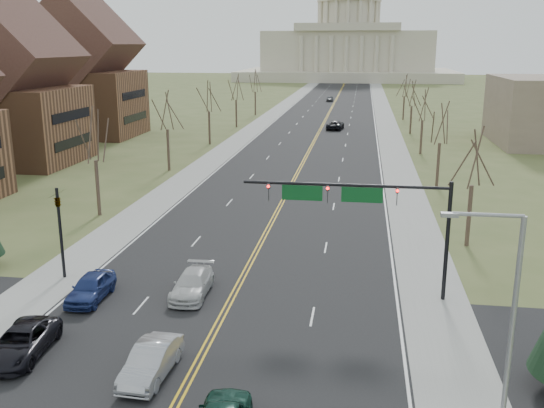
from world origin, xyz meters
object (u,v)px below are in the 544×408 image
(street_light, at_px, (506,317))
(car_sb_outer_second, at_px, (91,287))
(signal_mast, at_px, (361,203))
(signal_left, at_px, (60,223))
(car_sb_inner_second, at_px, (192,284))
(car_far_nb, at_px, (335,125))
(car_far_sb, at_px, (330,99))
(car_sb_outer_lead, at_px, (21,342))
(car_sb_inner_lead, at_px, (151,361))

(street_light, distance_m, car_sb_outer_second, 23.81)
(signal_mast, height_order, signal_left, signal_mast)
(signal_left, distance_m, street_light, 27.78)
(signal_mast, xyz_separation_m, car_sb_inner_second, (-9.89, -1.57, -5.04))
(signal_mast, xyz_separation_m, car_sb_outer_second, (-15.67, -3.10, -4.98))
(car_sb_outer_second, xyz_separation_m, car_far_nb, (10.85, 77.19, 0.03))
(car_far_sb, bearing_deg, street_light, -84.14)
(car_sb_inner_second, distance_m, car_sb_outer_second, 5.97)
(car_sb_outer_lead, bearing_deg, signal_mast, 26.92)
(car_sb_inner_second, bearing_deg, car_sb_outer_second, -166.91)
(street_light, relative_size, car_sb_inner_lead, 1.98)
(car_far_sb, bearing_deg, car_sb_outer_lead, -92.82)
(signal_left, xyz_separation_m, car_sb_outer_second, (3.28, -3.11, -2.93))
(car_sb_outer_second, bearing_deg, car_sb_inner_lead, -51.69)
(signal_left, bearing_deg, street_light, -29.12)
(car_sb_inner_lead, distance_m, car_sb_outer_lead, 6.95)
(car_sb_inner_lead, relative_size, car_sb_inner_second, 0.93)
(signal_mast, xyz_separation_m, car_far_nb, (-4.82, 74.08, -4.96))
(signal_mast, distance_m, car_sb_outer_lead, 19.59)
(car_sb_inner_lead, bearing_deg, car_sb_outer_second, 132.43)
(street_light, height_order, car_sb_outer_lead, street_light)
(car_sb_inner_second, height_order, car_sb_outer_second, car_sb_outer_second)
(car_sb_outer_second, bearing_deg, street_light, -27.90)
(car_sb_inner_second, bearing_deg, car_sb_inner_lead, -87.50)
(signal_mast, height_order, car_sb_inner_lead, signal_mast)
(signal_mast, height_order, car_sb_inner_second, signal_mast)
(signal_mast, bearing_deg, street_light, -68.59)
(car_sb_outer_second, relative_size, car_far_nb, 0.79)
(street_light, distance_m, car_far_sb, 142.88)
(car_sb_inner_second, bearing_deg, signal_mast, 7.29)
(car_far_sb, bearing_deg, car_far_nb, -85.61)
(signal_left, relative_size, car_far_sb, 1.39)
(car_sb_outer_second, distance_m, car_far_sb, 131.90)
(signal_mast, height_order, car_far_sb, signal_mast)
(street_light, bearing_deg, car_sb_inner_lead, 169.66)
(car_sb_inner_lead, xyz_separation_m, car_sb_inner_second, (-0.69, 9.28, -0.04))
(street_light, height_order, car_sb_inner_second, street_light)
(street_light, relative_size, car_sb_outer_second, 2.01)
(car_sb_outer_lead, xyz_separation_m, car_far_nb, (11.28, 84.06, 0.08))
(car_sb_outer_lead, distance_m, car_sb_inner_second, 10.44)
(car_sb_inner_lead, xyz_separation_m, car_far_nb, (4.38, 84.94, 0.04))
(street_light, relative_size, car_sb_inner_second, 1.84)
(street_light, height_order, car_far_nb, street_light)
(signal_left, height_order, car_sb_outer_second, signal_left)
(street_light, xyz_separation_m, car_sb_inner_second, (-15.18, 11.93, -4.50))
(signal_left, relative_size, car_sb_inner_lead, 1.31)
(signal_mast, relative_size, car_sb_outer_second, 2.69)
(car_sb_inner_lead, bearing_deg, car_far_nb, 89.65)
(signal_left, bearing_deg, car_sb_inner_lead, -48.09)
(signal_left, height_order, car_far_nb, signal_left)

